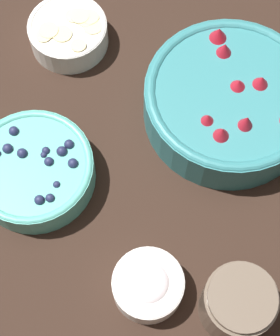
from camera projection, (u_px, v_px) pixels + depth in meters
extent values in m
plane|color=black|center=(150.00, 146.00, 0.89)|extent=(4.00, 4.00, 0.00)
cylinder|color=teal|center=(229.00, 103.00, 0.88)|extent=(0.27, 0.27, 0.07)
torus|color=teal|center=(232.00, 93.00, 0.85)|extent=(0.27, 0.27, 0.02)
cylinder|color=#B21928|center=(231.00, 96.00, 0.86)|extent=(0.21, 0.21, 0.02)
cone|color=#B21928|center=(246.00, 122.00, 0.81)|extent=(0.03, 0.03, 0.03)
cone|color=#B21928|center=(261.00, 82.00, 0.84)|extent=(0.04, 0.04, 0.02)
cone|color=#B21928|center=(222.00, 133.00, 0.81)|extent=(0.03, 0.03, 0.03)
cone|color=#B21928|center=(208.00, 119.00, 0.82)|extent=(0.03, 0.03, 0.02)
cone|color=#B21928|center=(224.00, 49.00, 0.86)|extent=(0.04, 0.04, 0.03)
cone|color=#B21928|center=(238.00, 85.00, 0.84)|extent=(0.03, 0.03, 0.02)
cone|color=#B21928|center=(219.00, 34.00, 0.87)|extent=(0.05, 0.05, 0.03)
cylinder|color=#56B7A8|center=(34.00, 171.00, 0.84)|extent=(0.18, 0.18, 0.05)
torus|color=#56B7A8|center=(31.00, 166.00, 0.82)|extent=(0.18, 0.18, 0.01)
cylinder|color=#23284C|center=(32.00, 168.00, 0.83)|extent=(0.15, 0.15, 0.02)
sphere|color=#23284C|center=(62.00, 151.00, 0.83)|extent=(0.02, 0.02, 0.02)
sphere|color=#23284C|center=(44.00, 155.00, 0.83)|extent=(0.01, 0.01, 0.01)
sphere|color=#23284C|center=(57.00, 185.00, 0.81)|extent=(0.01, 0.01, 0.01)
sphere|color=#23284C|center=(22.00, 153.00, 0.83)|extent=(0.02, 0.02, 0.02)
sphere|color=#23284C|center=(39.00, 200.00, 0.80)|extent=(0.01, 0.01, 0.01)
sphere|color=#23284C|center=(14.00, 131.00, 0.84)|extent=(0.02, 0.02, 0.02)
sphere|color=#23284C|center=(73.00, 163.00, 0.82)|extent=(0.02, 0.02, 0.02)
sphere|color=#23284C|center=(50.00, 198.00, 0.80)|extent=(0.01, 0.01, 0.01)
sphere|color=#23284C|center=(8.00, 149.00, 0.83)|extent=(0.02, 0.02, 0.02)
sphere|color=#23284C|center=(46.00, 151.00, 0.83)|extent=(0.01, 0.01, 0.01)
sphere|color=#23284C|center=(49.00, 162.00, 0.82)|extent=(0.01, 0.01, 0.01)
sphere|color=#23284C|center=(69.00, 144.00, 0.83)|extent=(0.01, 0.01, 0.01)
cylinder|color=white|center=(69.00, 34.00, 0.94)|extent=(0.13, 0.13, 0.05)
torus|color=white|center=(67.00, 26.00, 0.92)|extent=(0.13, 0.13, 0.01)
cylinder|color=beige|center=(68.00, 29.00, 0.93)|extent=(0.11, 0.11, 0.01)
cylinder|color=beige|center=(86.00, 21.00, 0.93)|extent=(0.03, 0.03, 0.00)
cylinder|color=beige|center=(93.00, 27.00, 0.92)|extent=(0.03, 0.03, 0.00)
cylinder|color=beige|center=(90.00, 18.00, 0.93)|extent=(0.03, 0.03, 0.01)
cylinder|color=beige|center=(44.00, 36.00, 0.91)|extent=(0.03, 0.03, 0.01)
cylinder|color=beige|center=(62.00, 34.00, 0.91)|extent=(0.03, 0.03, 0.01)
cylinder|color=beige|center=(78.00, 46.00, 0.90)|extent=(0.02, 0.02, 0.01)
cylinder|color=beige|center=(49.00, 31.00, 0.92)|extent=(0.03, 0.03, 0.01)
cylinder|color=beige|center=(80.00, 17.00, 0.93)|extent=(0.03, 0.03, 0.01)
cylinder|color=beige|center=(74.00, 16.00, 0.93)|extent=(0.03, 0.03, 0.00)
cylinder|color=white|center=(148.00, 286.00, 0.78)|extent=(0.10, 0.10, 0.05)
torus|color=white|center=(148.00, 283.00, 0.76)|extent=(0.10, 0.10, 0.01)
cylinder|color=white|center=(148.00, 284.00, 0.76)|extent=(0.08, 0.08, 0.01)
ellipsoid|color=white|center=(148.00, 283.00, 0.76)|extent=(0.06, 0.06, 0.03)
cylinder|color=brown|center=(237.00, 304.00, 0.75)|extent=(0.10, 0.10, 0.08)
cylinder|color=#512D1E|center=(236.00, 305.00, 0.76)|extent=(0.08, 0.08, 0.06)
cylinder|color=brown|center=(243.00, 298.00, 0.71)|extent=(0.09, 0.09, 0.01)
ellipsoid|color=silver|center=(82.00, 3.00, 0.99)|extent=(0.04, 0.04, 0.01)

